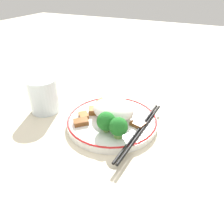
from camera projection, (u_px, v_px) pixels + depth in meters
ground_plane at (112, 124)px, 0.55m from camera, size 3.00×3.00×0.00m
plate at (112, 121)px, 0.55m from camera, size 0.23×0.23×0.02m
rice_mound at (112, 109)px, 0.54m from camera, size 0.10×0.09×0.05m
broccoli_back_left at (106, 121)px, 0.49m from camera, size 0.04×0.04×0.05m
broccoli_back_center at (119, 127)px, 0.47m from camera, size 0.04×0.04×0.05m
meat_near_front at (95, 110)px, 0.57m from camera, size 0.04×0.04×0.01m
meat_near_left at (127, 114)px, 0.56m from camera, size 0.03×0.03×0.01m
meat_near_right at (103, 102)px, 0.61m from camera, size 0.03×0.03×0.01m
meat_near_back at (107, 106)px, 0.58m from camera, size 0.03×0.03×0.01m
meat_on_rice_edge at (122, 103)px, 0.60m from camera, size 0.04×0.05×0.01m
meat_mid_left at (84, 115)px, 0.55m from camera, size 0.04×0.03×0.01m
meat_mid_right at (138, 124)px, 0.52m from camera, size 0.04×0.03×0.01m
meat_far_scatter at (81, 122)px, 0.52m from camera, size 0.04×0.04×0.01m
chopsticks at (140, 130)px, 0.50m from camera, size 0.03×0.25×0.01m
drinking_glass at (44, 95)px, 0.59m from camera, size 0.08×0.08×0.09m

